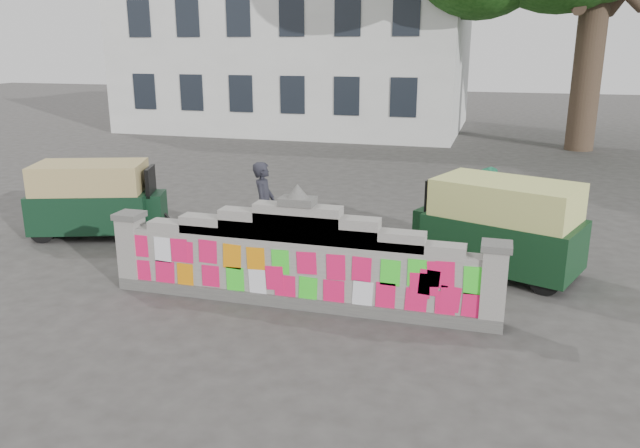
# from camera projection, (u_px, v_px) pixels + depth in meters

# --- Properties ---
(ground) EXTENTS (100.00, 100.00, 0.00)m
(ground) POSITION_uv_depth(u_px,v_px,m) (299.00, 305.00, 10.14)
(ground) COLOR #383533
(ground) RESTS_ON ground
(parapet_wall) EXTENTS (6.48, 0.44, 2.01)m
(parapet_wall) POSITION_uv_depth(u_px,v_px,m) (298.00, 262.00, 9.93)
(parapet_wall) COLOR #4C4C49
(parapet_wall) RESTS_ON ground
(building) EXTENTS (16.00, 10.00, 8.90)m
(building) POSITION_uv_depth(u_px,v_px,m) (301.00, 46.00, 31.19)
(building) COLOR silver
(building) RESTS_ON ground
(cyclist_bike) EXTENTS (1.98, 0.93, 1.00)m
(cyclist_bike) POSITION_uv_depth(u_px,v_px,m) (265.00, 235.00, 12.15)
(cyclist_bike) COLOR black
(cyclist_bike) RESTS_ON ground
(cyclist_rider) EXTENTS (0.49, 0.67, 1.70)m
(cyclist_rider) POSITION_uv_depth(u_px,v_px,m) (264.00, 218.00, 12.06)
(cyclist_rider) COLOR #22222B
(cyclist_rider) RESTS_ON ground
(pedestrian) EXTENTS (0.74, 0.91, 1.76)m
(pedestrian) POSITION_uv_depth(u_px,v_px,m) (485.00, 211.00, 12.43)
(pedestrian) COLOR #2A9D6F
(pedestrian) RESTS_ON ground
(rickshaw_left) EXTENTS (2.99, 2.09, 1.61)m
(rickshaw_left) POSITION_uv_depth(u_px,v_px,m) (96.00, 198.00, 13.69)
(rickshaw_left) COLOR black
(rickshaw_left) RESTS_ON ground
(rickshaw_right) EXTENTS (3.21, 2.30, 1.73)m
(rickshaw_right) POSITION_uv_depth(u_px,v_px,m) (500.00, 225.00, 11.41)
(rickshaw_right) COLOR #103219
(rickshaw_right) RESTS_ON ground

